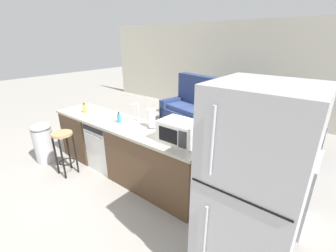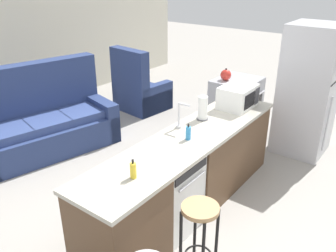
{
  "view_description": "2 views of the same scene",
  "coord_description": "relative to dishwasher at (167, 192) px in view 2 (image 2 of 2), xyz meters",
  "views": [
    {
      "loc": [
        2.75,
        -2.13,
        2.13
      ],
      "look_at": [
        0.69,
        0.45,
        0.84
      ],
      "focal_mm": 24.0,
      "sensor_mm": 36.0,
      "label": 1
    },
    {
      "loc": [
        -2.67,
        -1.84,
        2.54
      ],
      "look_at": [
        0.0,
        0.17,
        1.03
      ],
      "focal_mm": 38.0,
      "sensor_mm": 36.0,
      "label": 2
    }
  ],
  "objects": [
    {
      "name": "couch",
      "position": [
        0.32,
        2.56,
        -0.03
      ],
      "size": [
        2.16,
        1.34,
        1.27
      ],
      "color": "navy",
      "rests_on": "ground_plane"
    },
    {
      "name": "sink_faucet",
      "position": [
        0.52,
        0.21,
        0.61
      ],
      "size": [
        0.07,
        0.18,
        0.3
      ],
      "color": "silver",
      "rests_on": "kitchen_counter"
    },
    {
      "name": "soap_bottle",
      "position": [
        0.34,
        -0.02,
        0.55
      ],
      "size": [
        0.06,
        0.06,
        0.18
      ],
      "color": "#338CCC",
      "rests_on": "kitchen_counter"
    },
    {
      "name": "refrigerator",
      "position": [
        2.6,
        -0.55,
        0.51
      ],
      "size": [
        0.72,
        0.73,
        1.86
      ],
      "color": "#B7B7BC",
      "rests_on": "ground_plane"
    },
    {
      "name": "bar_stool",
      "position": [
        -0.36,
        -0.62,
        0.11
      ],
      "size": [
        0.32,
        0.32,
        0.74
      ],
      "color": "tan",
      "rests_on": "ground_plane"
    },
    {
      "name": "paper_towel_roll",
      "position": [
        0.88,
        0.14,
        0.62
      ],
      "size": [
        0.14,
        0.14,
        0.28
      ],
      "color": "#4C4C51",
      "rests_on": "kitchen_counter"
    },
    {
      "name": "armchair",
      "position": [
        2.37,
        2.46,
        -0.07
      ],
      "size": [
        0.89,
        0.94,
        1.2
      ],
      "color": "navy",
      "rests_on": "ground_plane"
    },
    {
      "name": "microwave",
      "position": [
        1.49,
        -0.0,
        0.62
      ],
      "size": [
        0.5,
        0.37,
        0.28
      ],
      "color": "white",
      "rests_on": "kitchen_counter"
    },
    {
      "name": "ground_plane",
      "position": [
        0.25,
        0.0,
        -0.42
      ],
      "size": [
        24.0,
        24.0,
        0.0
      ],
      "primitive_type": "plane",
      "color": "gray"
    },
    {
      "name": "dishwasher",
      "position": [
        0.0,
        0.0,
        0.0
      ],
      "size": [
        0.58,
        0.61,
        0.84
      ],
      "color": "white",
      "rests_on": "ground_plane"
    },
    {
      "name": "stove_range",
      "position": [
        2.6,
        0.55,
        0.03
      ],
      "size": [
        0.76,
        0.68,
        0.9
      ],
      "color": "#A8AAB2",
      "rests_on": "ground_plane"
    },
    {
      "name": "kitchen_counter",
      "position": [
        0.49,
        0.0,
        -0.0
      ],
      "size": [
        2.94,
        0.66,
        0.9
      ],
      "color": "brown",
      "rests_on": "ground_plane"
    },
    {
      "name": "dish_soap_bottle",
      "position": [
        -0.54,
        -0.06,
        0.55
      ],
      "size": [
        0.06,
        0.06,
        0.18
      ],
      "color": "yellow",
      "rests_on": "kitchen_counter"
    },
    {
      "name": "kettle",
      "position": [
        2.43,
        0.68,
        0.56
      ],
      "size": [
        0.21,
        0.17,
        0.19
      ],
      "color": "red",
      "rests_on": "stove_range"
    }
  ]
}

